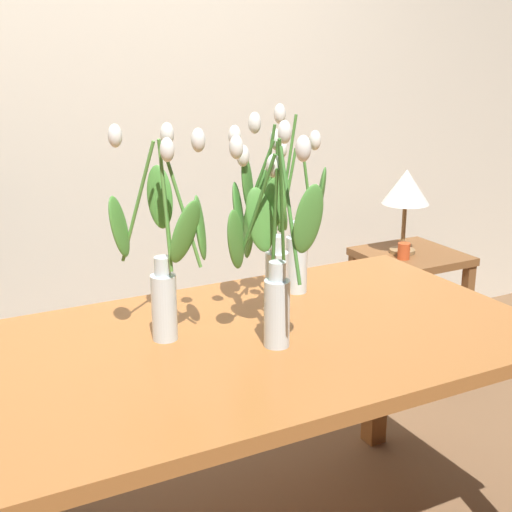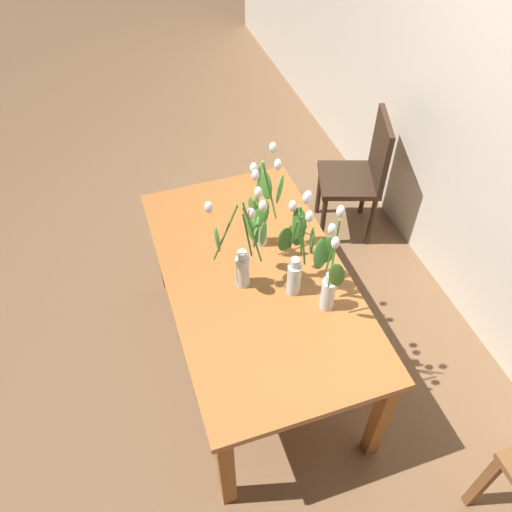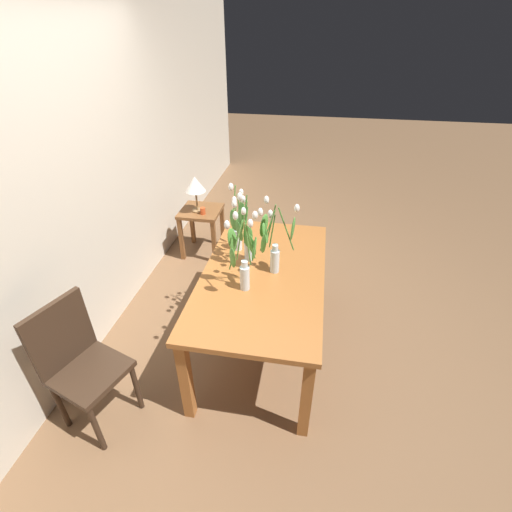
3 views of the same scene
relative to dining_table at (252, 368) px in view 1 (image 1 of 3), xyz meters
The scene contains 9 objects.
room_wall_rear 1.58m from the dining_table, 90.00° to the left, with size 9.00×0.10×2.70m, color beige.
dining_table is the anchor object (origin of this frame).
tulip_vase_0 0.33m from the dining_table, 66.27° to the right, with size 0.22×0.28×0.57m.
tulip_vase_1 0.48m from the dining_table, 42.09° to the left, with size 0.22×0.12×0.59m.
tulip_vase_2 0.38m from the dining_table, 52.40° to the left, with size 0.18×0.15×0.58m.
tulip_vase_3 0.40m from the dining_table, 152.82° to the left, with size 0.27×0.21×0.57m.
side_table 1.63m from the dining_table, 34.69° to the left, with size 0.44×0.44×0.55m.
table_lamp 1.61m from the dining_table, 36.11° to the left, with size 0.22×0.22×0.40m.
pillar_candle 1.50m from the dining_table, 34.94° to the left, with size 0.06×0.06×0.07m, color #CC4C23.
Camera 1 is at (-0.81, -1.56, 1.50)m, focal length 49.41 mm.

